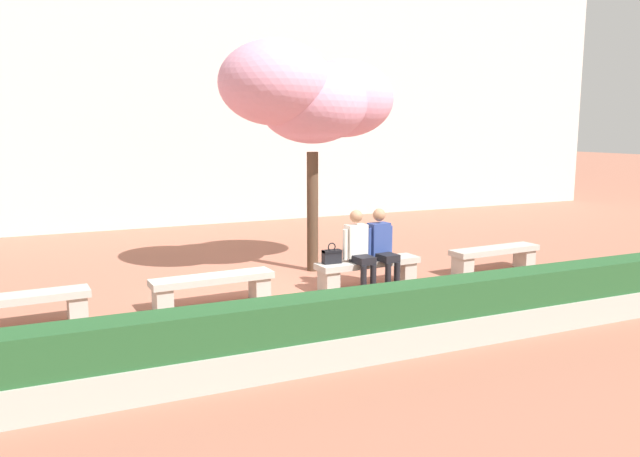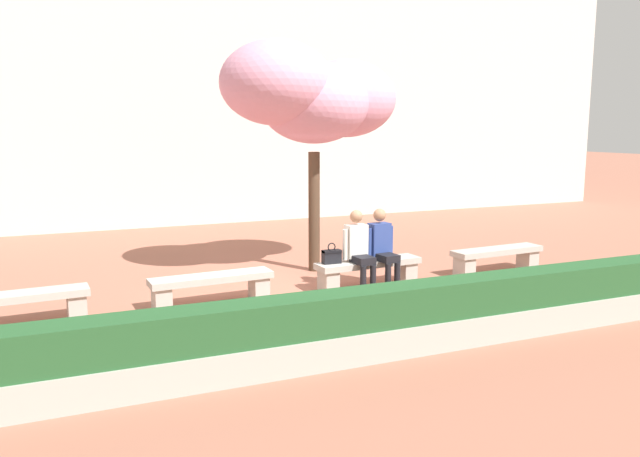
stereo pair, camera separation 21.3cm
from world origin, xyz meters
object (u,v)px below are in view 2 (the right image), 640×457
Objects in this scene: stone_bench_west_end at (16,304)px; stone_bench_near_west at (212,284)px; stone_bench_near_east at (497,256)px; handbag at (332,256)px; person_seated_left at (359,247)px; person_seated_right at (382,245)px; cherry_tree_main at (311,95)px; stone_bench_center at (369,269)px.

stone_bench_west_end is 2.63m from stone_bench_near_west.
stone_bench_near_east is 3.30m from handbag.
handbag reaches higher than stone_bench_near_east.
person_seated_left is 1.00× the size of person_seated_right.
person_seated_left is at bearing -178.92° from stone_bench_near_east.
stone_bench_near_west is 3.92m from cherry_tree_main.
cherry_tree_main reaches higher than person_seated_left.
stone_bench_west_end and stone_bench_near_west have the same top height.
stone_bench_west_end is 4.60m from handbag.
person_seated_left and person_seated_right have the same top height.
person_seated_left is at bearing -165.77° from stone_bench_center.
stone_bench_center is at bearing -180.00° from stone_bench_near_east.
cherry_tree_main is at bearing 105.32° from stone_bench_center.
cherry_tree_main reaches higher than stone_bench_center.
stone_bench_center is at bearing 0.00° from stone_bench_west_end.
stone_bench_center and stone_bench_near_east have the same top height.
person_seated_left reaches higher than handbag.
stone_bench_near_west is 5.26m from stone_bench_near_east.
stone_bench_near_west is 5.47× the size of handbag.
stone_bench_west_end is 1.00× the size of stone_bench_near_west.
stone_bench_west_end is 1.44× the size of person_seated_right.
handbag is (-0.45, 0.07, -0.12)m from person_seated_left.
stone_bench_west_end is 1.00× the size of stone_bench_center.
handbag is (4.59, 0.02, 0.27)m from stone_bench_west_end.
cherry_tree_main is (0.26, 1.47, 2.59)m from handbag.
handbag is (1.96, 0.02, 0.27)m from stone_bench_near_west.
person_seated_left is at bearing -1.27° from stone_bench_near_west.
stone_bench_near_west is 1.98m from handbag.
stone_bench_west_end is 7.89m from stone_bench_near_east.
handbag is at bearing -99.85° from cherry_tree_main.
stone_bench_west_end is 5.49m from person_seated_right.
cherry_tree_main reaches higher than stone_bench_near_east.
stone_bench_west_end is 0.45× the size of cherry_tree_main.
cherry_tree_main is at bearing 33.88° from stone_bench_near_west.
stone_bench_near_west and stone_bench_center have the same top height.
handbag is at bearing 171.28° from person_seated_left.
stone_bench_near_east is 1.44× the size of person_seated_left.
stone_bench_center is (2.63, -0.00, 0.00)m from stone_bench_near_west.
stone_bench_near_east is at bearing -26.15° from cherry_tree_main.
cherry_tree_main is (-3.04, 1.49, 2.87)m from stone_bench_near_east.
stone_bench_west_end is at bearing 179.39° from person_seated_left.
cherry_tree_main reaches higher than person_seated_right.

